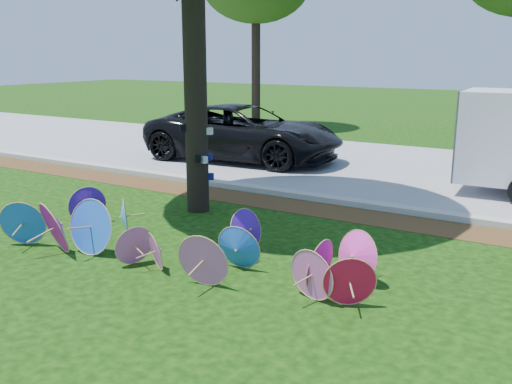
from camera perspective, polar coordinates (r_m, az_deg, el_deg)
ground at (r=8.14m, az=-10.47°, el=-8.61°), size 90.00×90.00×0.00m
mulch_strip at (r=11.69m, az=4.25°, el=-1.47°), size 90.00×1.00×0.01m
curb at (r=12.29m, az=5.74°, el=-0.48°), size 90.00×0.30×0.12m
street at (r=16.06m, az=12.14°, el=2.45°), size 90.00×8.00×0.01m
parasol_pile at (r=8.62m, az=-8.70°, el=-4.60°), size 6.17×2.35×0.90m
black_van at (r=16.67m, az=-1.23°, el=5.93°), size 5.96×3.12×1.60m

